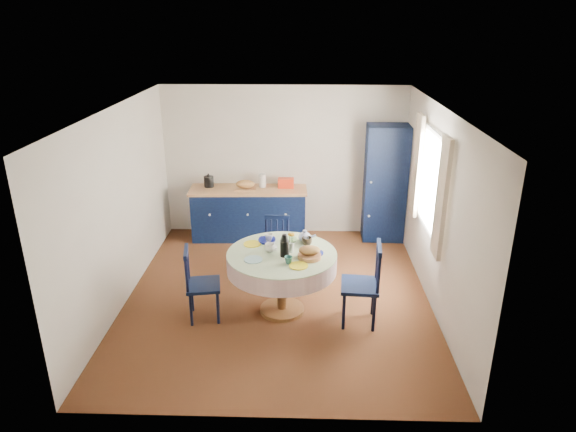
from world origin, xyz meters
The scene contains 17 objects.
floor centered at (0.00, 0.00, 0.00)m, with size 4.50×4.50×0.00m, color black.
ceiling centered at (0.00, 0.00, 2.50)m, with size 4.50×4.50×0.00m, color white.
wall_back centered at (0.00, 2.25, 1.25)m, with size 4.00×0.02×2.50m, color silver.
wall_left centered at (-2.00, 0.00, 1.25)m, with size 0.02×4.50×2.50m, color silver.
wall_right centered at (2.00, 0.00, 1.25)m, with size 0.02×4.50×2.50m, color silver.
window centered at (1.95, 0.30, 1.52)m, with size 0.10×1.74×1.45m.
kitchen_counter centered at (-0.58, 1.96, 0.45)m, with size 1.95×0.67×1.10m.
pantry_cabinet centered at (1.66, 2.00, 0.96)m, with size 0.68×0.50×1.92m.
dining_table centered at (0.08, -0.38, 0.69)m, with size 1.35×1.35×1.10m.
chair_left centered at (-0.92, -0.55, 0.48)m, with size 0.47×0.48×0.94m.
chair_far centered at (-0.05, 0.61, 0.44)m, with size 0.39×0.38×0.87m.
chair_right centered at (1.06, -0.59, 0.53)m, with size 0.48×0.50×1.04m.
mug_a centered at (-0.08, -0.34, 0.87)m, with size 0.13×0.13×0.10m, color silver.
mug_b centered at (0.16, -0.66, 0.86)m, with size 0.10×0.10×0.09m, color #306B65.
mug_c centered at (0.38, -0.14, 0.87)m, with size 0.13×0.13×0.10m, color black.
mug_d centered at (-0.11, -0.03, 0.87)m, with size 0.11×0.11×0.10m, color silver.
cobalt_bowl centered at (-0.13, -0.09, 0.84)m, with size 0.22×0.22×0.05m, color navy.
Camera 1 is at (0.32, -6.03, 3.52)m, focal length 32.00 mm.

